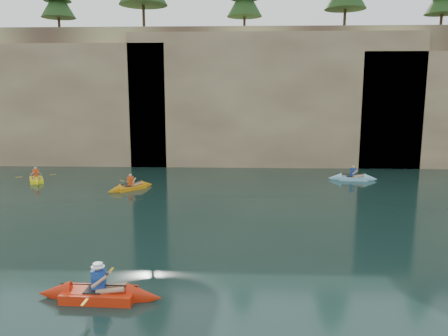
{
  "coord_description": "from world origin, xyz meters",
  "views": [
    {
      "loc": [
        -0.71,
        -14.56,
        6.33
      ],
      "look_at": [
        -1.46,
        4.28,
        3.0
      ],
      "focal_mm": 35.0,
      "sensor_mm": 36.0,
      "label": 1
    }
  ],
  "objects": [
    {
      "name": "sea_cave_west",
      "position": [
        -18.0,
        21.95,
        2.0
      ],
      "size": [
        4.5,
        1.0,
        4.0
      ],
      "primitive_type": "cube",
      "color": "black",
      "rests_on": "ground"
    },
    {
      "name": "ground",
      "position": [
        0.0,
        0.0,
        0.0
      ],
      "size": [
        160.0,
        160.0,
        0.0
      ],
      "primitive_type": "plane",
      "color": "black",
      "rests_on": "ground"
    },
    {
      "name": "main_kayaker",
      "position": [
        -5.04,
        -2.21,
        0.19
      ],
      "size": [
        3.95,
        2.63,
        1.46
      ],
      "rotation": [
        0.0,
        0.0,
        -0.04
      ],
      "color": "red",
      "rests_on": "ground"
    },
    {
      "name": "sea_cave_center",
      "position": [
        -4.0,
        21.95,
        1.6
      ],
      "size": [
        3.5,
        1.0,
        3.2
      ],
      "primitive_type": "cube",
      "color": "black",
      "rests_on": "ground"
    },
    {
      "name": "kayaker_yellow",
      "position": [
        -15.18,
        15.08,
        0.17
      ],
      "size": [
        2.35,
        3.27,
        1.34
      ],
      "rotation": [
        0.0,
        0.0,
        -1.08
      ],
      "color": "yellow",
      "rests_on": "ground"
    },
    {
      "name": "kayaker_orange",
      "position": [
        -7.88,
        12.92,
        0.16
      ],
      "size": [
        2.91,
        3.02,
        1.3
      ],
      "rotation": [
        0.0,
        0.0,
        0.81
      ],
      "color": "orange",
      "rests_on": "ground"
    },
    {
      "name": "cliff_slab_west",
      "position": [
        -20.0,
        22.6,
        5.28
      ],
      "size": [
        26.0,
        2.4,
        10.56
      ],
      "primitive_type": "cube",
      "color": "tan",
      "rests_on": "ground"
    },
    {
      "name": "cliff_slab_center",
      "position": [
        2.0,
        22.6,
        5.7
      ],
      "size": [
        24.0,
        2.4,
        11.4
      ],
      "primitive_type": "cube",
      "color": "tan",
      "rests_on": "ground"
    },
    {
      "name": "cliff",
      "position": [
        0.0,
        30.0,
        6.0
      ],
      "size": [
        70.0,
        16.0,
        12.0
      ],
      "primitive_type": "cube",
      "color": "tan",
      "rests_on": "ground"
    },
    {
      "name": "sea_cave_east",
      "position": [
        10.0,
        21.95,
        2.25
      ],
      "size": [
        5.0,
        1.0,
        4.5
      ],
      "primitive_type": "cube",
      "color": "black",
      "rests_on": "ground"
    },
    {
      "name": "kayaker_ltblue_mid",
      "position": [
        7.34,
        16.6,
        0.16
      ],
      "size": [
        3.53,
        2.59,
        1.33
      ],
      "rotation": [
        0.0,
        0.0,
        -0.09
      ],
      "color": "#81C2D9",
      "rests_on": "ground"
    }
  ]
}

